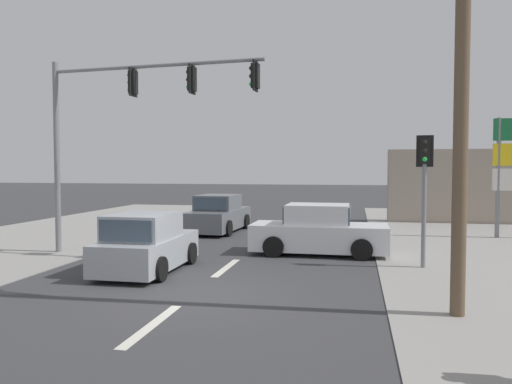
{
  "coord_description": "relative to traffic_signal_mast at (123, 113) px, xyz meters",
  "views": [
    {
      "loc": [
        3.4,
        -9.9,
        2.69
      ],
      "look_at": [
        0.62,
        4.0,
        2.01
      ],
      "focal_mm": 35.0,
      "sensor_mm": 36.0,
      "label": 1
    }
  ],
  "objects": [
    {
      "name": "lane_dash_far",
      "position": [
        3.5,
        3.85,
        -4.35
      ],
      "size": [
        0.2,
        2.4,
        0.01
      ],
      "primitive_type": "cube",
      "color": "silver",
      "rests_on": "ground"
    },
    {
      "name": "hatchback_oncoming_near",
      "position": [
        1.58,
        -2.0,
        -3.65
      ],
      "size": [
        1.78,
        3.64,
        1.53
      ],
      "color": "#A3A8AD",
      "rests_on": "ground"
    },
    {
      "name": "lane_dash_near",
      "position": [
        3.5,
        -6.15,
        -4.35
      ],
      "size": [
        0.2,
        2.4,
        0.01
      ],
      "primitive_type": "cube",
      "color": "silver",
      "rests_on": "ground"
    },
    {
      "name": "sedan_oncoming_mid",
      "position": [
        5.79,
        1.5,
        -3.65
      ],
      "size": [
        4.26,
        1.92,
        1.56
      ],
      "color": "silver",
      "rests_on": "ground"
    },
    {
      "name": "ground_plane",
      "position": [
        3.5,
        -4.15,
        -4.35
      ],
      "size": [
        140.0,
        140.0,
        0.0
      ],
      "primitive_type": "plane",
      "color": "#3A3A3D"
    },
    {
      "name": "lane_dash_mid",
      "position": [
        3.5,
        -1.15,
        -4.35
      ],
      "size": [
        0.2,
        2.4,
        0.01
      ],
      "primitive_type": "cube",
      "color": "silver",
      "rests_on": "ground"
    },
    {
      "name": "traffic_signal_mast",
      "position": [
        0.0,
        0.0,
        0.0
      ],
      "size": [
        6.87,
        0.83,
        6.0
      ],
      "color": "slate",
      "rests_on": "ground"
    },
    {
      "name": "pedestal_signal_right_kerb",
      "position": [
        8.69,
        -0.16,
        -1.94
      ],
      "size": [
        0.44,
        0.3,
        3.56
      ],
      "color": "slate",
      "rests_on": "ground"
    },
    {
      "name": "sedan_kerbside_parked",
      "position": [
        1.22,
        6.18,
        -3.65
      ],
      "size": [
        2.06,
        4.32,
        1.56
      ],
      "color": "slate",
      "rests_on": "ground"
    }
  ]
}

